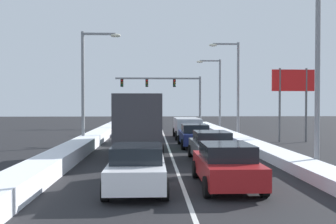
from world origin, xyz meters
TOP-DOWN VIEW (x-y plane):
  - ground_plane at (0.00, 16.31)m, footprint 120.00×120.00m
  - lane_stripe_between_right_lane_and_center_lane at (-0.00, 20.39)m, footprint 0.14×44.85m
  - snow_bank_right_shoulder at (5.30, 20.39)m, footprint 1.42×44.85m
  - snow_bank_left_shoulder at (-5.30, 20.39)m, footprint 1.32×44.85m
  - sedan_red_right_lane_nearest at (1.51, 7.12)m, footprint 2.00×4.50m
  - sedan_gray_right_lane_second at (1.88, 12.76)m, footprint 2.00×4.50m
  - sedan_navy_right_lane_third at (1.74, 19.05)m, footprint 2.00×4.50m
  - suv_silver_right_lane_fourth at (1.83, 25.18)m, footprint 2.16×4.90m
  - sedan_white_center_lane_nearest at (-1.57, 6.81)m, footprint 2.00×4.50m
  - box_truck_center_lane_second at (-1.76, 14.99)m, footprint 2.53×7.20m
  - sedan_charcoal_center_lane_third at (-1.91, 22.40)m, footprint 2.00×4.50m
  - sedan_maroon_center_lane_fourth at (-1.65, 28.67)m, footprint 2.00×4.50m
  - traffic_light_gantry at (1.18, 40.76)m, footprint 10.60×0.47m
  - street_lamp_right_near at (5.74, 10.19)m, footprint 2.66×0.36m
  - street_lamp_right_mid at (6.02, 26.50)m, footprint 2.66×0.36m
  - street_lamp_right_far at (5.89, 34.66)m, footprint 2.66×0.36m
  - street_lamp_left_mid at (-5.35, 19.83)m, footprint 2.66×0.36m
  - roadside_sign_right at (9.42, 21.81)m, footprint 3.20×0.16m

SIDE VIEW (x-z plane):
  - ground_plane at x=0.00m, z-range 0.00..0.00m
  - lane_stripe_between_right_lane_and_center_lane at x=0.00m, z-range 0.00..0.01m
  - snow_bank_right_shoulder at x=5.30m, z-range 0.00..0.48m
  - snow_bank_left_shoulder at x=-5.30m, z-range 0.00..0.71m
  - sedan_red_right_lane_nearest at x=1.51m, z-range 0.01..1.52m
  - sedan_gray_right_lane_second at x=1.88m, z-range 0.01..1.52m
  - sedan_navy_right_lane_third at x=1.74m, z-range 0.01..1.52m
  - sedan_white_center_lane_nearest at x=-1.57m, z-range 0.01..1.52m
  - sedan_charcoal_center_lane_third at x=-1.91m, z-range 0.01..1.52m
  - sedan_maroon_center_lane_fourth at x=-1.65m, z-range 0.01..1.52m
  - suv_silver_right_lane_fourth at x=1.83m, z-range 0.18..1.85m
  - box_truck_center_lane_second at x=-1.76m, z-range 0.22..3.58m
  - roadside_sign_right at x=9.42m, z-range 1.27..6.77m
  - street_lamp_right_far at x=5.89m, z-range 0.79..8.40m
  - street_lamp_left_mid at x=-5.35m, z-range 0.79..8.51m
  - traffic_light_gantry at x=1.18m, z-range 1.62..7.82m
  - street_lamp_right_mid at x=6.02m, z-range 0.80..8.95m
  - street_lamp_right_near at x=5.74m, z-range 0.81..9.29m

